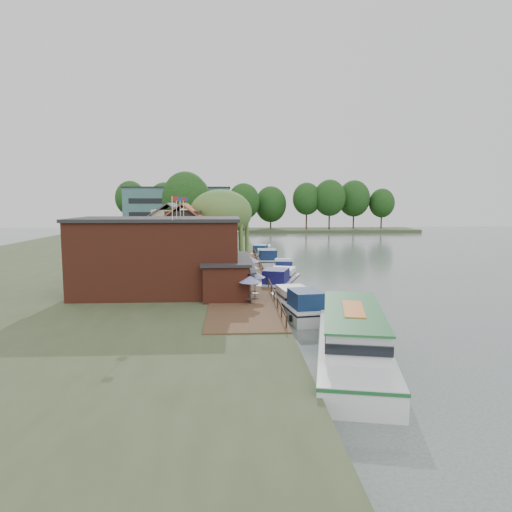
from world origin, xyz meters
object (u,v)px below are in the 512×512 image
object	(u,v)px
cottage_c	(202,228)
cruiser_3	(267,257)
cruiser_0	(299,301)
cruiser_2	(283,267)
cottage_b	(171,232)
umbrella_1	(255,284)
umbrella_3	(249,274)
cruiser_1	(280,278)
umbrella_4	(241,269)
umbrella_2	(242,280)
cruiser_4	(262,251)
cottage_a	(185,237)
tour_boat	(353,337)
umbrella_0	(250,290)
umbrella_5	(250,267)
pub	(179,256)
swan	(332,324)
willow	(221,227)
hotel_block	(179,212)

from	to	relation	value
cottage_c	cruiser_3	size ratio (longest dim) A/B	0.78
cruiser_0	cruiser_2	xyz separation A→B (m)	(1.10, 21.18, -0.13)
cottage_b	umbrella_1	distance (m)	29.96
umbrella_3	cruiser_1	xyz separation A→B (m)	(3.58, 3.39, -0.99)
umbrella_4	cruiser_1	xyz separation A→B (m)	(4.31, -0.42, -0.99)
umbrella_2	cottage_c	bearing A→B (deg)	99.86
cruiser_4	cruiser_3	bearing A→B (deg)	-77.29
cottage_a	tour_boat	world-z (taller)	cottage_a
umbrella_2	cruiser_3	size ratio (longest dim) A/B	0.22
umbrella_0	cruiser_3	xyz separation A→B (m)	(3.85, 31.27, -0.95)
tour_boat	cottage_c	bearing A→B (deg)	115.39
cottage_a	umbrella_0	bearing A→B (deg)	-69.54
cottage_a	cottage_b	xyz separation A→B (m)	(-3.00, 10.00, 0.00)
cottage_b	tour_boat	xyz separation A→B (m)	(16.25, -42.12, -3.60)
umbrella_4	umbrella_5	size ratio (longest dim) A/B	1.02
umbrella_4	cruiser_0	world-z (taller)	umbrella_4
umbrella_4	tour_boat	distance (m)	24.76
pub	cottage_b	distance (m)	25.33
cottage_b	pub	bearing A→B (deg)	-80.91
cottage_a	cruiser_4	bearing A→B (deg)	61.56
umbrella_3	tour_boat	size ratio (longest dim) A/B	0.16
swan	willow	bearing A→B (deg)	107.87
cruiser_4	cottage_b	bearing A→B (deg)	-130.59
cottage_b	cruiser_4	world-z (taller)	cottage_b
umbrella_2	cruiser_1	world-z (taller)	umbrella_2
cruiser_0	swan	xyz separation A→B (m)	(2.11, -3.89, -1.05)
cottage_a	umbrella_1	world-z (taller)	cottage_a
cottage_a	cottage_c	xyz separation A→B (m)	(1.00, 19.00, 0.00)
umbrella_3	cruiser_0	world-z (taller)	umbrella_3
cottage_c	tour_boat	xyz separation A→B (m)	(12.25, -51.12, -3.60)
umbrella_0	tour_boat	bearing A→B (deg)	-64.38
umbrella_1	cruiser_4	size ratio (longest dim) A/B	0.24
cruiser_0	cruiser_4	bearing A→B (deg)	81.91
umbrella_0	umbrella_2	bearing A→B (deg)	96.88
umbrella_5	umbrella_3	bearing A→B (deg)	-93.59
tour_boat	swan	bearing A→B (deg)	97.89
pub	umbrella_2	size ratio (longest dim) A/B	8.42
umbrella_1	umbrella_5	xyz separation A→B (m)	(-0.02, 10.95, 0.00)
umbrella_0	hotel_block	bearing A→B (deg)	100.80
pub	tour_boat	size ratio (longest dim) A/B	1.33
cottage_c	cruiser_4	xyz separation A→B (m)	(10.30, 1.86, -4.05)
umbrella_3	umbrella_4	size ratio (longest dim) A/B	0.97
umbrella_3	cruiser_0	distance (m)	9.05
umbrella_3	cruiser_2	world-z (taller)	umbrella_3
umbrella_4	cruiser_2	xyz separation A→B (m)	(5.83, 9.31, -1.15)
cruiser_4	tour_boat	distance (m)	53.03
umbrella_5	willow	bearing A→B (deg)	106.83
cruiser_0	cottage_b	bearing A→B (deg)	107.42
cottage_a	cottage_c	distance (m)	19.03
cottage_c	umbrella_5	world-z (taller)	cottage_c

